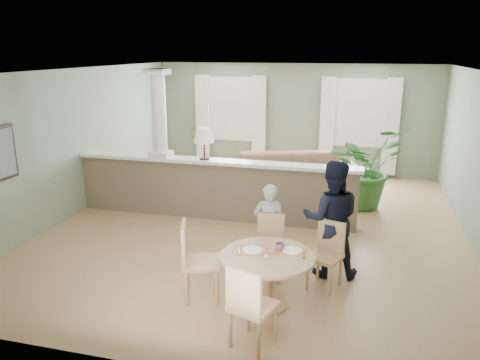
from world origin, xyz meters
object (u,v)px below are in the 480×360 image
(dining_table, at_px, (268,266))
(chair_side, at_px, (195,257))
(man_person, at_px, (331,219))
(houseplant, at_px, (364,167))
(chair_far_man, at_px, (327,251))
(sofa, at_px, (293,174))
(chair_near, at_px, (250,304))
(child_person, at_px, (269,227))
(chair_far_boy, at_px, (269,243))

(dining_table, height_order, chair_side, chair_side)
(chair_side, xyz_separation_m, man_person, (1.57, 1.10, 0.26))
(houseplant, xyz_separation_m, chair_side, (-2.00, -4.23, -0.25))
(chair_far_man, distance_m, chair_side, 1.74)
(sofa, bearing_deg, chair_side, -116.03)
(houseplant, bearing_deg, sofa, 161.03)
(sofa, relative_size, houseplant, 1.80)
(chair_near, distance_m, chair_side, 1.22)
(dining_table, distance_m, chair_side, 0.92)
(sofa, xyz_separation_m, dining_table, (0.40, -4.71, 0.12))
(houseplant, bearing_deg, child_person, -112.05)
(child_person, bearing_deg, sofa, -94.97)
(chair_side, xyz_separation_m, child_person, (0.72, 1.08, 0.07))
(chair_near, bearing_deg, man_person, -90.37)
(chair_far_man, height_order, man_person, man_person)
(sofa, bearing_deg, man_person, -93.59)
(dining_table, bearing_deg, chair_far_man, 48.30)
(houseplant, distance_m, chair_far_boy, 3.61)
(child_person, bearing_deg, chair_near, 87.12)
(sofa, relative_size, chair_far_man, 3.29)
(chair_near, xyz_separation_m, man_person, (0.68, 1.93, 0.30))
(child_person, relative_size, man_person, 0.77)
(sofa, bearing_deg, chair_near, -105.88)
(houseplant, relative_size, man_person, 0.99)
(chair_far_man, height_order, chair_side, chair_side)
(houseplant, bearing_deg, chair_far_boy, -109.84)
(chair_far_man, bearing_deg, chair_near, -93.56)
(chair_near, distance_m, child_person, 1.92)
(chair_far_boy, distance_m, child_person, 0.28)
(sofa, height_order, chair_near, chair_near)
(dining_table, height_order, chair_far_boy, chair_far_boy)
(houseplant, height_order, child_person, houseplant)
(man_person, bearing_deg, chair_near, 64.48)
(dining_table, height_order, child_person, child_person)
(man_person, bearing_deg, chair_side, 28.71)
(chair_far_boy, distance_m, chair_far_man, 0.79)
(sofa, bearing_deg, chair_far_boy, -105.99)
(houseplant, xyz_separation_m, chair_near, (-1.10, -5.06, -0.29))
(chair_far_man, bearing_deg, dining_table, -112.47)
(man_person, bearing_deg, sofa, -80.04)
(child_person, bearing_deg, chair_far_man, 150.82)
(houseplant, height_order, dining_table, houseplant)
(chair_far_man, bearing_deg, man_person, 107.60)
(child_person, bearing_deg, man_person, 173.35)
(chair_near, bearing_deg, chair_far_boy, -66.91)
(houseplant, xyz_separation_m, chair_far_man, (-0.43, -3.47, -0.32))
(houseplant, relative_size, dining_table, 1.42)
(chair_far_boy, bearing_deg, chair_side, -133.83)
(sofa, xyz_separation_m, child_person, (0.20, -3.66, 0.20))
(chair_far_boy, bearing_deg, sofa, 92.61)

